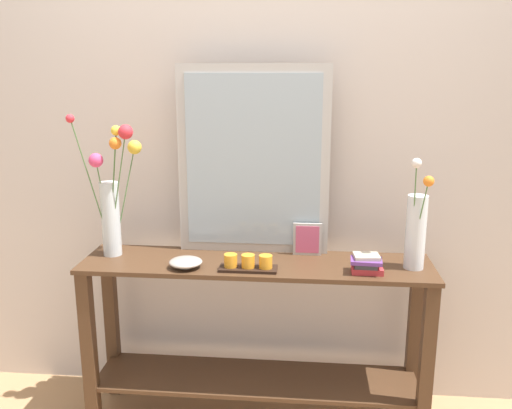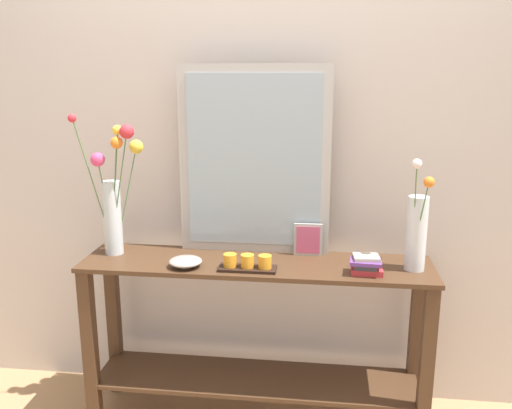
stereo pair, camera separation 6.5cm
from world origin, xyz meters
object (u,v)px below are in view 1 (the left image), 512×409
(book_stack, at_px, (367,264))
(decorative_bowl, at_px, (186,262))
(tall_vase_left, at_px, (112,197))
(picture_frame_small, at_px, (307,239))
(mirror_leaning, at_px, (253,161))
(candle_tray, at_px, (248,264))
(console_table, at_px, (256,325))
(vase_right, at_px, (416,229))

(book_stack, bearing_deg, decorative_bowl, -179.31)
(tall_vase_left, xyz_separation_m, picture_frame_small, (0.87, 0.09, -0.20))
(mirror_leaning, distance_m, book_stack, 0.67)
(picture_frame_small, distance_m, decorative_bowl, 0.56)
(candle_tray, bearing_deg, picture_frame_small, 41.45)
(console_table, xyz_separation_m, tall_vase_left, (-0.64, 0.03, 0.57))
(tall_vase_left, distance_m, candle_tray, 0.68)
(console_table, bearing_deg, tall_vase_left, 177.27)
(mirror_leaning, xyz_separation_m, tall_vase_left, (-0.62, -0.12, -0.15))
(vase_right, bearing_deg, candle_tray, -172.82)
(console_table, height_order, decorative_bowl, decorative_bowl)
(mirror_leaning, xyz_separation_m, book_stack, (0.49, -0.24, -0.38))
(console_table, height_order, picture_frame_small, picture_frame_small)
(picture_frame_small, bearing_deg, candle_tray, -138.55)
(vase_right, relative_size, decorative_bowl, 3.38)
(vase_right, height_order, book_stack, vase_right)
(tall_vase_left, bearing_deg, picture_frame_small, 5.63)
(candle_tray, bearing_deg, console_table, 76.88)
(mirror_leaning, distance_m, vase_right, 0.76)
(tall_vase_left, relative_size, book_stack, 4.65)
(console_table, distance_m, book_stack, 0.59)
(mirror_leaning, relative_size, book_stack, 6.16)
(candle_tray, xyz_separation_m, picture_frame_small, (0.25, 0.22, 0.05))
(picture_frame_small, bearing_deg, console_table, -152.49)
(mirror_leaning, bearing_deg, console_table, -80.04)
(console_table, height_order, candle_tray, candle_tray)
(tall_vase_left, relative_size, vase_right, 1.33)
(picture_frame_small, bearing_deg, book_stack, -39.89)
(mirror_leaning, bearing_deg, decorative_bowl, -136.86)
(vase_right, bearing_deg, mirror_leaning, 166.83)
(mirror_leaning, height_order, tall_vase_left, mirror_leaning)
(candle_tray, distance_m, decorative_bowl, 0.27)
(tall_vase_left, height_order, vase_right, tall_vase_left)
(candle_tray, xyz_separation_m, decorative_bowl, (-0.27, 0.00, -0.00))
(candle_tray, bearing_deg, vase_right, 7.18)
(candle_tray, height_order, decorative_bowl, candle_tray)
(vase_right, height_order, candle_tray, vase_right)
(console_table, relative_size, candle_tray, 6.29)
(console_table, relative_size, picture_frame_small, 10.30)
(candle_tray, bearing_deg, tall_vase_left, 167.94)
(picture_frame_small, relative_size, decorative_bowl, 1.05)
(console_table, distance_m, candle_tray, 0.35)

